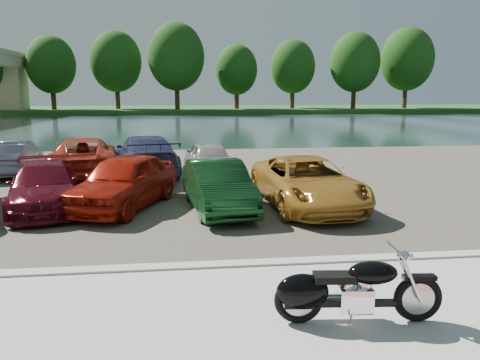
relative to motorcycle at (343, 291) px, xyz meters
name	(u,v)px	position (x,y,z in m)	size (l,w,h in m)	color
ground	(323,318)	(-0.17, 0.34, -0.56)	(200.00, 200.00, 0.00)	#595447
promenade	(346,352)	(-0.17, -0.66, -0.51)	(60.00, 6.00, 0.10)	#A9A69F
kerb	(292,264)	(-0.17, 2.34, -0.49)	(60.00, 0.30, 0.14)	#A9A69F
parking_lot	(238,179)	(-0.17, 11.34, -0.54)	(60.00, 18.00, 0.04)	#423D35
river	(205,125)	(-0.17, 40.34, -0.56)	(120.00, 40.00, 0.00)	#1A2E2A
far_bank	(197,109)	(-0.17, 72.34, -0.26)	(120.00, 24.00, 0.60)	#234E1B
far_trees	(226,62)	(4.19, 66.13, 6.93)	(70.25, 10.68, 12.52)	#372714
motorcycle	(343,291)	(0.00, 0.00, 0.00)	(2.33, 0.75, 1.05)	black
car_3	(44,186)	(-6.00, 7.34, 0.12)	(1.78, 4.39, 1.27)	#4F0B17
car_4	(124,181)	(-3.83, 7.26, 0.23)	(1.76, 4.38, 1.49)	#A4180A
car_5	(218,186)	(-1.24, 6.65, 0.15)	(1.42, 4.08, 1.34)	#0F3816
car_6	(307,182)	(1.27, 6.77, 0.17)	(2.30, 4.98, 1.38)	#B47D29
car_9	(14,157)	(-8.78, 13.19, 0.14)	(1.41, 4.04, 1.33)	slate
car_10	(84,156)	(-6.02, 12.66, 0.22)	(2.45, 5.32, 1.48)	#AA301C
car_11	(146,155)	(-3.65, 12.62, 0.25)	(2.15, 5.29, 1.53)	navy
car_12	(207,157)	(-1.25, 12.67, 0.12)	(1.52, 3.78, 1.29)	#A8A8A4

